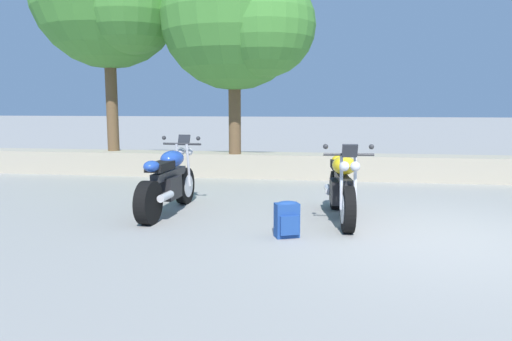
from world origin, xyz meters
name	(u,v)px	position (x,y,z in m)	size (l,w,h in m)	color
ground_plane	(443,238)	(0.00, 0.00, 0.00)	(120.00, 120.00, 0.00)	gray
stone_wall	(393,168)	(0.00, 4.80, 0.28)	(36.00, 0.80, 0.55)	#A89E89
motorcycle_blue_near_left	(169,182)	(-3.91, 0.88, 0.49)	(0.67, 2.07, 1.18)	black
motorcycle_yellow_centre	(342,187)	(-1.25, 0.80, 0.49)	(0.67, 2.07, 1.18)	black
rider_backpack	(287,219)	(-1.97, -0.24, 0.24)	(0.35, 0.33, 0.47)	navy
leafy_tree_mid_left	(240,17)	(-3.43, 4.49, 3.58)	(3.49, 3.32, 4.77)	brown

